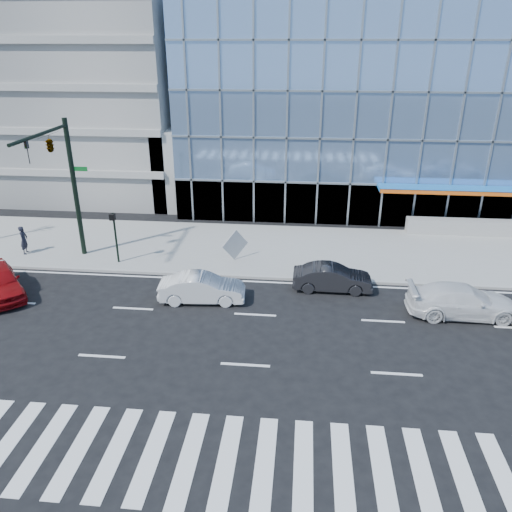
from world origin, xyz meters
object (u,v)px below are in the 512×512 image
at_px(traffic_signal, 58,160).
at_px(dark_sedan, 332,278).
at_px(pedestrian, 24,240).
at_px(tilted_panel, 235,245).
at_px(white_suv, 462,301).
at_px(ped_signal_post, 115,230).
at_px(white_sedan, 202,288).

relative_size(traffic_signal, dark_sedan, 1.96).
relative_size(pedestrian, tilted_panel, 1.33).
bearing_deg(dark_sedan, tilted_panel, 61.24).
xyz_separation_m(white_suv, tilted_panel, (-11.52, 5.06, 0.32)).
relative_size(dark_sedan, tilted_panel, 3.15).
height_order(ped_signal_post, dark_sedan, ped_signal_post).
height_order(white_sedan, tilted_panel, tilted_panel).
distance_m(traffic_signal, dark_sedan, 15.80).
distance_m(white_suv, dark_sedan, 6.33).
bearing_deg(ped_signal_post, pedestrian, 173.15).
relative_size(traffic_signal, ped_signal_post, 2.67).
bearing_deg(tilted_panel, pedestrian, 138.15).
relative_size(ped_signal_post, white_sedan, 0.70).
distance_m(ped_signal_post, white_sedan, 7.02).
bearing_deg(dark_sedan, white_suv, -108.49).
bearing_deg(white_suv, ped_signal_post, 76.38).
relative_size(dark_sedan, pedestrian, 2.37).
xyz_separation_m(white_suv, pedestrian, (-24.24, 4.68, 0.26)).
height_order(traffic_signal, ped_signal_post, traffic_signal).
distance_m(traffic_signal, white_suv, 21.72).
bearing_deg(white_suv, traffic_signal, 78.82).
bearing_deg(pedestrian, white_suv, -107.25).
xyz_separation_m(traffic_signal, pedestrian, (-3.51, 1.10, -5.15)).
distance_m(ped_signal_post, tilted_panel, 6.89).
xyz_separation_m(white_suv, dark_sedan, (-6.00, 2.02, -0.07)).
distance_m(white_suv, pedestrian, 24.69).
relative_size(traffic_signal, white_suv, 1.55).
height_order(ped_signal_post, pedestrian, ped_signal_post).
distance_m(white_sedan, pedestrian, 12.58).
xyz_separation_m(white_sedan, dark_sedan, (6.51, 1.86, -0.03)).
xyz_separation_m(dark_sedan, pedestrian, (-18.24, 2.67, 0.34)).
bearing_deg(ped_signal_post, traffic_signal, -171.48).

